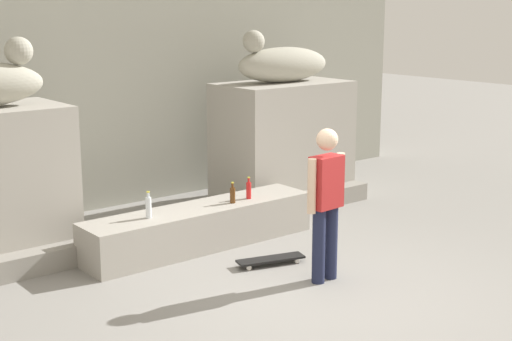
{
  "coord_description": "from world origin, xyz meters",
  "views": [
    {
      "loc": [
        -4.93,
        -5.17,
        2.92
      ],
      "look_at": [
        0.15,
        1.12,
        1.1
      ],
      "focal_mm": 51.57,
      "sensor_mm": 36.0,
      "label": 1
    }
  ],
  "objects_px": {
    "skateboard": "(271,259)",
    "statue_reclining_right": "(281,63)",
    "bottle_red": "(249,190)",
    "bottle_brown": "(233,195)",
    "bottle_clear": "(149,207)",
    "skater": "(326,198)"
  },
  "relations": [
    {
      "from": "skateboard",
      "to": "bottle_red",
      "type": "distance_m",
      "value": 1.22
    },
    {
      "from": "skater",
      "to": "skateboard",
      "type": "xyz_separation_m",
      "value": [
        -0.14,
        0.74,
        -0.86
      ]
    },
    {
      "from": "statue_reclining_right",
      "to": "skateboard",
      "type": "relative_size",
      "value": 1.97
    },
    {
      "from": "statue_reclining_right",
      "to": "bottle_red",
      "type": "distance_m",
      "value": 2.43
    },
    {
      "from": "statue_reclining_right",
      "to": "bottle_brown",
      "type": "height_order",
      "value": "statue_reclining_right"
    },
    {
      "from": "bottle_brown",
      "to": "bottle_clear",
      "type": "bearing_deg",
      "value": 176.07
    },
    {
      "from": "bottle_red",
      "to": "bottle_clear",
      "type": "xyz_separation_m",
      "value": [
        -1.45,
        0.04,
        0.02
      ]
    },
    {
      "from": "skater",
      "to": "bottle_red",
      "type": "relative_size",
      "value": 5.9
    },
    {
      "from": "bottle_red",
      "to": "bottle_clear",
      "type": "relative_size",
      "value": 0.89
    },
    {
      "from": "statue_reclining_right",
      "to": "skater",
      "type": "distance_m",
      "value": 3.63
    },
    {
      "from": "skateboard",
      "to": "bottle_red",
      "type": "xyz_separation_m",
      "value": [
        0.46,
        0.98,
        0.56
      ]
    },
    {
      "from": "bottle_brown",
      "to": "skateboard",
      "type": "bearing_deg",
      "value": -100.12
    },
    {
      "from": "bottle_brown",
      "to": "bottle_clear",
      "type": "height_order",
      "value": "bottle_clear"
    },
    {
      "from": "statue_reclining_right",
      "to": "bottle_clear",
      "type": "bearing_deg",
      "value": 22.88
    },
    {
      "from": "statue_reclining_right",
      "to": "bottle_brown",
      "type": "distance_m",
      "value": 2.64
    },
    {
      "from": "bottle_brown",
      "to": "skater",
      "type": "bearing_deg",
      "value": -91.01
    },
    {
      "from": "statue_reclining_right",
      "to": "bottle_red",
      "type": "xyz_separation_m",
      "value": [
        -1.55,
        -1.16,
        -1.46
      ]
    },
    {
      "from": "skateboard",
      "to": "statue_reclining_right",
      "type": "bearing_deg",
      "value": 63.26
    },
    {
      "from": "skateboard",
      "to": "bottle_brown",
      "type": "bearing_deg",
      "value": 96.16
    },
    {
      "from": "skater",
      "to": "bottle_clear",
      "type": "xyz_separation_m",
      "value": [
        -1.13,
        1.76,
        -0.28
      ]
    },
    {
      "from": "bottle_brown",
      "to": "statue_reclining_right",
      "type": "bearing_deg",
      "value": 33.29
    },
    {
      "from": "statue_reclining_right",
      "to": "skateboard",
      "type": "xyz_separation_m",
      "value": [
        -2.0,
        -2.15,
        -2.02
      ]
    }
  ]
}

